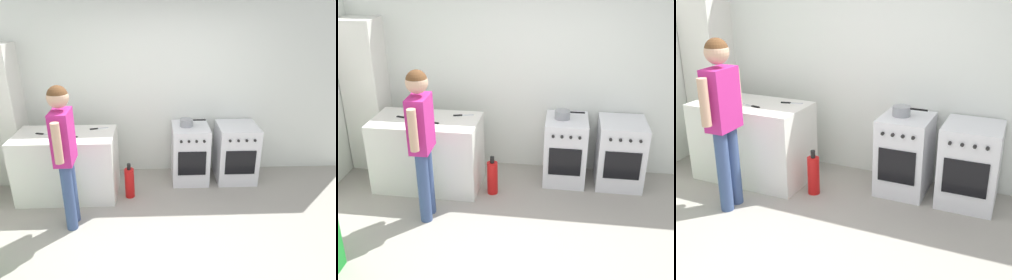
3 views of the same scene
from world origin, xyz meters
The scene contains 12 objects.
ground_plane centered at (0.00, 0.00, 0.00)m, with size 8.00×8.00×0.00m, color gray.
back_wall centered at (0.00, 1.95, 1.30)m, with size 6.00×0.10×2.60m, color silver.
counter_unit centered at (-1.35, 1.20, 0.45)m, with size 1.30×0.70×0.90m, color silver.
oven_left centered at (0.35, 1.58, 0.43)m, with size 0.52×0.62×0.85m.
oven_right centered at (1.04, 1.58, 0.43)m, with size 0.57×0.62×0.85m.
pot centered at (0.29, 1.58, 0.90)m, with size 0.37×0.19×0.10m.
knife_carving centered at (-1.57, 1.19, 0.90)m, with size 0.33×0.12×0.01m.
knife_utility centered at (-0.93, 1.38, 0.90)m, with size 0.25×0.09×0.01m.
knife_paring centered at (-1.23, 1.10, 0.91)m, with size 0.21×0.07×0.01m.
person centered at (-1.16, 0.51, 1.03)m, with size 0.23×0.57×1.71m.
fire_extinguisher centered at (-0.52, 1.10, 0.22)m, with size 0.13×0.13×0.50m.
larder_cabinet centered at (-2.30, 1.68, 1.00)m, with size 0.48×0.44×2.00m, color silver.
Camera 2 is at (0.27, -3.34, 2.80)m, focal length 45.00 mm.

